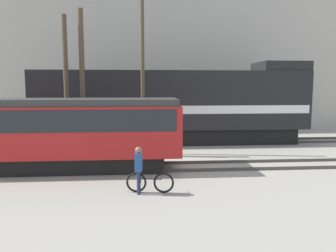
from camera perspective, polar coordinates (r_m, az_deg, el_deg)
The scene contains 11 objects.
ground_plane at distance 16.82m, azimuth 0.81°, elevation -5.72°, with size 120.00×120.00×0.00m, color #9E998C.
track_near at distance 14.98m, azimuth 1.50°, elevation -7.04°, with size 60.00×1.50×0.14m.
track_far at distance 21.35m, azimuth -0.36°, elevation -2.80°, with size 60.00×1.51×0.14m.
building_backdrop at distance 29.68m, azimuth -1.62°, elevation 12.40°, with size 40.84×6.00×12.99m.
freight_locomotive at distance 21.13m, azimuth 1.06°, elevation 3.58°, with size 17.19×3.04×5.23m.
streetcar at distance 15.25m, azimuth -21.65°, elevation -0.65°, with size 12.29×2.54×3.15m.
bicycle at distance 11.57m, azimuth -3.15°, elevation -9.79°, with size 1.67×0.44×0.78m.
person at distance 11.31m, azimuth -5.15°, elevation -6.87°, with size 0.27×0.39×1.65m.
utility_pole_left at distance 18.15m, azimuth -17.29°, elevation 6.61°, with size 0.26×0.26×7.36m.
utility_pole_center at distance 17.99m, azimuth -14.67°, elevation 7.20°, with size 0.27×0.27×7.67m.
utility_pole_right at distance 17.73m, azimuth -4.44°, elevation 8.72°, with size 0.21×0.21×8.48m.
Camera 1 is at (-1.55, -16.33, 3.70)m, focal length 35.00 mm.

